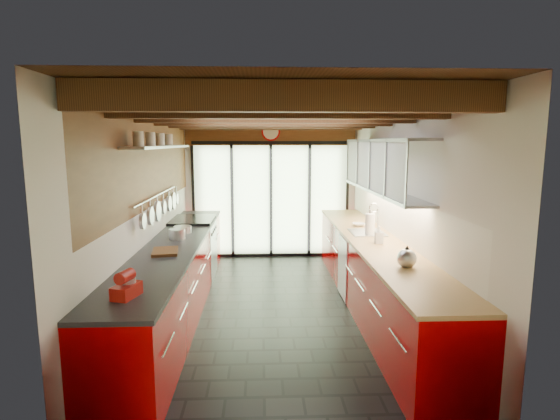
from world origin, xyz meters
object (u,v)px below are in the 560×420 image
object	(u,v)px
paper_towel	(370,225)
soap_bottle	(379,235)
stand_mixer	(127,286)
bowl	(359,225)
kettle	(407,257)

from	to	relation	value
paper_towel	soap_bottle	xyz separation A→B (m)	(0.00, -0.46, -0.04)
stand_mixer	paper_towel	size ratio (longest dim) A/B	0.81
soap_bottle	bowl	bearing A→B (deg)	90.00
paper_towel	bowl	size ratio (longest dim) A/B	1.90
kettle	bowl	bearing A→B (deg)	90.00
stand_mixer	soap_bottle	distance (m)	3.10
soap_bottle	bowl	size ratio (longest dim) A/B	1.15
paper_towel	soap_bottle	distance (m)	0.46
kettle	bowl	distance (m)	2.17
stand_mixer	bowl	bearing A→B (deg)	48.90
stand_mixer	kettle	xyz separation A→B (m)	(2.54, 0.75, 0.01)
paper_towel	soap_bottle	size ratio (longest dim) A/B	1.66
stand_mixer	bowl	distance (m)	3.86
kettle	paper_towel	world-z (taller)	paper_towel
paper_towel	stand_mixer	bearing A→B (deg)	-138.52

